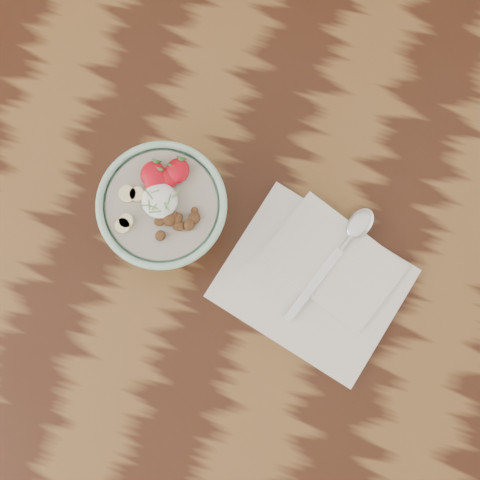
{
  "coord_description": "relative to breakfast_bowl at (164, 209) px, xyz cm",
  "views": [
    {
      "loc": [
        4.86,
        -15.72,
        167.58
      ],
      "look_at": [
        1.13,
        -4.29,
        85.08
      ],
      "focal_mm": 50.0,
      "sensor_mm": 36.0,
      "label": 1
    }
  ],
  "objects": [
    {
      "name": "table",
      "position": [
        9.86,
        2.88,
        -15.06
      ],
      "size": [
        160.0,
        90.0,
        75.0
      ],
      "color": "#33180C",
      "rests_on": "ground"
    },
    {
      "name": "breakfast_bowl",
      "position": [
        0.0,
        0.0,
        0.0
      ],
      "size": [
        16.84,
        16.84,
        11.24
      ],
      "rotation": [
        0.0,
        0.0,
        -0.43
      ],
      "color": "#95C8AB",
      "rests_on": "table"
    },
    {
      "name": "napkin",
      "position": [
        22.36,
        -1.98,
        -5.15
      ],
      "size": [
        27.5,
        24.23,
        1.45
      ],
      "rotation": [
        0.0,
        0.0,
        -0.25
      ],
      "color": "silver",
      "rests_on": "table"
    },
    {
      "name": "spoon",
      "position": [
        24.77,
        4.54,
        -3.89
      ],
      "size": [
        8.52,
        18.83,
        1.01
      ],
      "rotation": [
        0.0,
        0.0,
        -0.34
      ],
      "color": "silver",
      "rests_on": "napkin"
    }
  ]
}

